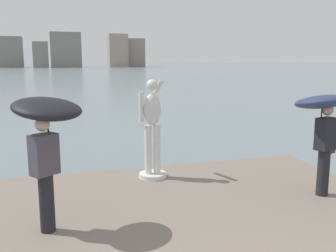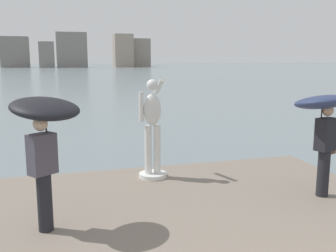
# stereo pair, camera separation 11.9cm
# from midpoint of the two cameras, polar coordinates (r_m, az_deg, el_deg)

# --- Properties ---
(ground_plane) EXTENTS (400.00, 400.00, 0.00)m
(ground_plane) POSITION_cam_midpoint_polar(r_m,az_deg,el_deg) (42.00, -13.71, 5.66)
(ground_plane) COLOR slate
(statue_white_figure) EXTENTS (0.60, 0.86, 2.16)m
(statue_white_figure) POSITION_cam_midpoint_polar(r_m,az_deg,el_deg) (8.24, -2.75, -0.63)
(statue_white_figure) COLOR silver
(statue_white_figure) RESTS_ON pier
(onlooker_left) EXTENTS (1.41, 1.42, 2.05)m
(onlooker_left) POSITION_cam_midpoint_polar(r_m,az_deg,el_deg) (5.88, -18.09, -0.23)
(onlooker_left) COLOR black
(onlooker_left) RESTS_ON pier
(onlooker_right) EXTENTS (1.24, 1.26, 1.98)m
(onlooker_right) POSITION_cam_midpoint_polar(r_m,az_deg,el_deg) (7.55, 21.57, 1.27)
(onlooker_right) COLOR black
(onlooker_right) RESTS_ON pier
(distant_skyline) EXTENTS (66.06, 11.28, 11.38)m
(distant_skyline) POSITION_cam_midpoint_polar(r_m,az_deg,el_deg) (134.90, -15.52, 10.49)
(distant_skyline) COLOR #A89989
(distant_skyline) RESTS_ON ground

